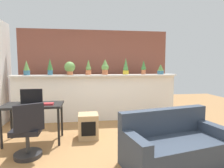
# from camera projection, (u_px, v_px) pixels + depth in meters

# --- Properties ---
(ground_plane) EXTENTS (12.00, 12.00, 0.00)m
(ground_plane) POSITION_uv_depth(u_px,v_px,m) (105.00, 154.00, 3.26)
(ground_plane) COLOR #9E7042
(divider_wall) EXTENTS (4.29, 0.16, 1.20)m
(divider_wall) POSITION_uv_depth(u_px,v_px,m) (97.00, 98.00, 5.17)
(divider_wall) COLOR white
(divider_wall) RESTS_ON ground
(plant_shelf) EXTENTS (4.29, 0.33, 0.04)m
(plant_shelf) POSITION_uv_depth(u_px,v_px,m) (97.00, 75.00, 5.07)
(plant_shelf) COLOR white
(plant_shelf) RESTS_ON divider_wall
(brick_wall_behind) EXTENTS (4.29, 0.10, 2.50)m
(brick_wall_behind) POSITION_uv_depth(u_px,v_px,m) (95.00, 73.00, 5.69)
(brick_wall_behind) COLOR brown
(brick_wall_behind) RESTS_ON ground
(potted_plant_0) EXTENTS (0.15, 0.15, 0.37)m
(potted_plant_0) POSITION_uv_depth(u_px,v_px,m) (27.00, 68.00, 4.80)
(potted_plant_0) COLOR #386B84
(potted_plant_0) RESTS_ON plant_shelf
(potted_plant_1) EXTENTS (0.14, 0.14, 0.41)m
(potted_plant_1) POSITION_uv_depth(u_px,v_px,m) (50.00, 67.00, 4.89)
(potted_plant_1) COLOR #386B84
(potted_plant_1) RESTS_ON plant_shelf
(potted_plant_2) EXTENTS (0.27, 0.27, 0.34)m
(potted_plant_2) POSITION_uv_depth(u_px,v_px,m) (70.00, 68.00, 4.92)
(potted_plant_2) COLOR #C66B42
(potted_plant_2) RESTS_ON plant_shelf
(potted_plant_3) EXTENTS (0.15, 0.15, 0.39)m
(potted_plant_3) POSITION_uv_depth(u_px,v_px,m) (88.00, 68.00, 5.01)
(potted_plant_3) COLOR #C66B42
(potted_plant_3) RESTS_ON plant_shelf
(potted_plant_4) EXTENTS (0.19, 0.19, 0.41)m
(potted_plant_4) POSITION_uv_depth(u_px,v_px,m) (105.00, 67.00, 5.07)
(potted_plant_4) COLOR #C66B42
(potted_plant_4) RESTS_ON plant_shelf
(potted_plant_5) EXTENTS (0.16, 0.16, 0.44)m
(potted_plant_5) POSITION_uv_depth(u_px,v_px,m) (126.00, 67.00, 5.19)
(potted_plant_5) COLOR gold
(potted_plant_5) RESTS_ON plant_shelf
(potted_plant_6) EXTENTS (0.13, 0.13, 0.38)m
(potted_plant_6) POSITION_uv_depth(u_px,v_px,m) (144.00, 68.00, 5.24)
(potted_plant_6) COLOR #C66B42
(potted_plant_6) RESTS_ON plant_shelf
(potted_plant_7) EXTENTS (0.17, 0.17, 0.27)m
(potted_plant_7) POSITION_uv_depth(u_px,v_px,m) (161.00, 69.00, 5.33)
(potted_plant_7) COLOR #386B84
(potted_plant_7) RESTS_ON plant_shelf
(desk) EXTENTS (1.10, 0.60, 0.75)m
(desk) POSITION_uv_depth(u_px,v_px,m) (33.00, 108.00, 3.70)
(desk) COLOR black
(desk) RESTS_ON ground
(tv_monitor) EXTENTS (0.41, 0.04, 0.28)m
(tv_monitor) POSITION_uv_depth(u_px,v_px,m) (32.00, 96.00, 3.75)
(tv_monitor) COLOR black
(tv_monitor) RESTS_ON desk
(office_chair) EXTENTS (0.52, 0.52, 0.91)m
(office_chair) POSITION_uv_depth(u_px,v_px,m) (28.00, 135.00, 3.07)
(office_chair) COLOR #262628
(office_chair) RESTS_ON ground
(side_cube_shelf) EXTENTS (0.40, 0.41, 0.50)m
(side_cube_shelf) POSITION_uv_depth(u_px,v_px,m) (88.00, 126.00, 3.95)
(side_cube_shelf) COLOR tan
(side_cube_shelf) RESTS_ON ground
(book_on_desk) EXTENTS (0.19, 0.12, 0.04)m
(book_on_desk) POSITION_uv_depth(u_px,v_px,m) (48.00, 104.00, 3.62)
(book_on_desk) COLOR #B22D33
(book_on_desk) RESTS_ON desk
(couch) EXTENTS (1.69, 1.07, 0.80)m
(couch) POSITION_uv_depth(u_px,v_px,m) (174.00, 146.00, 2.90)
(couch) COLOR #333D4C
(couch) RESTS_ON ground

